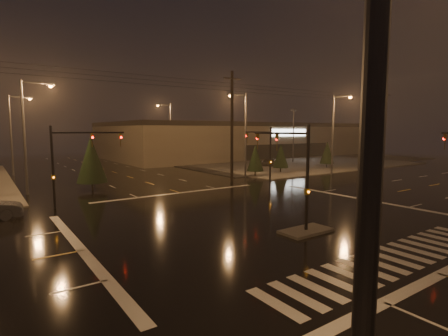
{
  "coord_description": "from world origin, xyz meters",
  "views": [
    {
      "loc": [
        -14.64,
        -16.98,
        5.68
      ],
      "look_at": [
        -0.53,
        3.26,
        3.0
      ],
      "focal_mm": 28.0,
      "sensor_mm": 36.0,
      "label": 1
    }
  ],
  "objects": [
    {
      "name": "ground",
      "position": [
        0.0,
        0.0,
        0.0
      ],
      "size": [
        140.0,
        140.0,
        0.0
      ],
      "primitive_type": "plane",
      "color": "black",
      "rests_on": "ground"
    },
    {
      "name": "sidewalk_ne",
      "position": [
        30.0,
        30.0,
        0.06
      ],
      "size": [
        36.0,
        36.0,
        0.12
      ],
      "primitive_type": "cube",
      "color": "#4D4A44",
      "rests_on": "ground"
    },
    {
      "name": "median_island",
      "position": [
        0.0,
        -4.0,
        0.07
      ],
      "size": [
        3.0,
        1.6,
        0.15
      ],
      "primitive_type": "cube",
      "color": "#4D4A44",
      "rests_on": "ground"
    },
    {
      "name": "crosswalk",
      "position": [
        0.0,
        -9.0,
        0.01
      ],
      "size": [
        15.0,
        2.6,
        0.01
      ],
      "primitive_type": "cube",
      "color": "beige",
      "rests_on": "ground"
    },
    {
      "name": "stop_bar_near",
      "position": [
        0.0,
        -11.0,
        0.01
      ],
      "size": [
        16.0,
        0.5,
        0.01
      ],
      "primitive_type": "cube",
      "color": "beige",
      "rests_on": "ground"
    },
    {
      "name": "stop_bar_far",
      "position": [
        0.0,
        11.0,
        0.01
      ],
      "size": [
        16.0,
        0.5,
        0.01
      ],
      "primitive_type": "cube",
      "color": "beige",
      "rests_on": "ground"
    },
    {
      "name": "parking_lot",
      "position": [
        35.0,
        28.0,
        0.04
      ],
      "size": [
        50.0,
        24.0,
        0.08
      ],
      "primitive_type": "cube",
      "color": "black",
      "rests_on": "ground"
    },
    {
      "name": "retail_building",
      "position": [
        35.0,
        45.99,
        3.84
      ],
      "size": [
        60.2,
        28.3,
        7.2
      ],
      "color": "#6D5E4E",
      "rests_on": "ground"
    },
    {
      "name": "signal_mast_median",
      "position": [
        0.0,
        -3.07,
        3.75
      ],
      "size": [
        0.25,
        4.59,
        6.0
      ],
      "color": "black",
      "rests_on": "ground"
    },
    {
      "name": "signal_mast_ne",
      "position": [
        9.5,
        10.14,
        3.79
      ],
      "size": [
        4.84,
        1.86,
        6.0
      ],
      "color": "black",
      "rests_on": "ground"
    },
    {
      "name": "signal_mast_nw",
      "position": [
        -9.5,
        10.14,
        3.79
      ],
      "size": [
        4.84,
        1.86,
        6.0
      ],
      "color": "black",
      "rests_on": "ground"
    },
    {
      "name": "streetlight_0",
      "position": [
        -11.18,
        -15.0,
        5.8
      ],
      "size": [
        2.77,
        0.32,
        10.0
      ],
      "color": "#38383A",
      "rests_on": "ground"
    },
    {
      "name": "streetlight_1",
      "position": [
        -11.18,
        18.0,
        5.8
      ],
      "size": [
        2.77,
        0.32,
        10.0
      ],
      "color": "#38383A",
      "rests_on": "ground"
    },
    {
      "name": "streetlight_2",
      "position": [
        -11.18,
        34.0,
        5.8
      ],
      "size": [
        2.77,
        0.32,
        10.0
      ],
      "color": "#38383A",
      "rests_on": "ground"
    },
    {
      "name": "streetlight_3",
      "position": [
        11.18,
        16.0,
        5.8
      ],
      "size": [
        2.77,
        0.32,
        10.0
      ],
      "color": "#38383A",
      "rests_on": "ground"
    },
    {
      "name": "streetlight_4",
      "position": [
        11.18,
        36.0,
        5.8
      ],
      "size": [
        2.77,
        0.32,
        10.0
      ],
      "color": "#38383A",
      "rests_on": "ground"
    },
    {
      "name": "streetlight_6",
      "position": [
        22.0,
        11.18,
        5.8
      ],
      "size": [
        0.32,
        2.77,
        10.0
      ],
      "color": "#38383A",
      "rests_on": "ground"
    },
    {
      "name": "utility_pole_1",
      "position": [
        8.0,
        14.0,
        6.13
      ],
      "size": [
        2.2,
        0.32,
        12.0
      ],
      "color": "black",
      "rests_on": "ground"
    },
    {
      "name": "utility_pole_2",
      "position": [
        38.0,
        14.0,
        6.13
      ],
      "size": [
        2.2,
        0.32,
        12.0
      ],
      "color": "black",
      "rests_on": "ground"
    },
    {
      "name": "conifer_0",
      "position": [
        12.84,
        15.75,
        2.32
      ],
      "size": [
        2.07,
        2.07,
        3.94
      ],
      "color": "black",
      "rests_on": "ground"
    },
    {
      "name": "conifer_1",
      "position": [
        18.14,
        16.79,
        2.31
      ],
      "size": [
        2.07,
        2.07,
        3.93
      ],
      "color": "black",
      "rests_on": "ground"
    },
    {
      "name": "conifer_2",
      "position": [
        27.75,
        16.89,
        2.36
      ],
      "size": [
        2.13,
        2.13,
        4.02
      ],
      "color": "black",
      "rests_on": "ground"
    },
    {
      "name": "conifer_3",
      "position": [
        -6.08,
        17.42,
        2.91
      ],
      "size": [
        2.83,
        2.83,
        5.12
      ],
      "color": "black",
      "rests_on": "ground"
    },
    {
      "name": "car_parked",
      "position": [
        22.22,
        22.86,
        0.68
      ],
      "size": [
        3.75,
        4.16,
        1.37
      ],
      "primitive_type": "imported",
      "rotation": [
        0.0,
        0.0,
        0.66
      ],
      "color": "black",
      "rests_on": "ground"
    }
  ]
}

